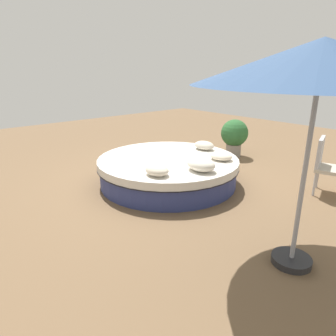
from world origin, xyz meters
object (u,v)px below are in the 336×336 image
at_px(throw_pillow_1, 201,164).
at_px(round_bed, 168,170).
at_px(throw_pillow_2, 221,156).
at_px(planter, 234,135).
at_px(throw_pillow_0, 157,170).
at_px(patio_chair, 326,162).
at_px(throw_pillow_3, 204,145).
at_px(patio_umbrella, 321,63).

bearing_deg(throw_pillow_1, round_bed, 175.47).
bearing_deg(throw_pillow_2, planter, 120.60).
bearing_deg(round_bed, throw_pillow_2, 42.14).
bearing_deg(throw_pillow_1, throw_pillow_0, -113.99).
bearing_deg(planter, throw_pillow_2, -59.40).
relative_size(throw_pillow_2, patio_chair, 0.44).
xyz_separation_m(patio_chair, planter, (-2.46, 0.69, -0.02)).
distance_m(throw_pillow_0, throw_pillow_3, 1.82).
relative_size(throw_pillow_1, patio_chair, 0.53).
relative_size(throw_pillow_1, planter, 0.57).
bearing_deg(patio_chair, throw_pillow_2, -70.34).
height_order(round_bed, throw_pillow_2, throw_pillow_2).
height_order(patio_chair, planter, patio_chair).
distance_m(throw_pillow_0, planter, 3.31).
xyz_separation_m(throw_pillow_0, planter, (-0.92, 3.18, -0.05)).
bearing_deg(round_bed, throw_pillow_1, -4.53).
bearing_deg(patio_umbrella, planter, 136.09).
xyz_separation_m(throw_pillow_0, throw_pillow_2, (0.12, 1.41, -0.01)).
relative_size(throw_pillow_1, throw_pillow_2, 1.21).
xyz_separation_m(throw_pillow_1, throw_pillow_3, (-0.89, 1.04, -0.02)).
height_order(throw_pillow_0, throw_pillow_3, throw_pillow_3).
bearing_deg(patio_umbrella, throw_pillow_0, -175.80).
bearing_deg(throw_pillow_1, planter, 116.15).
xyz_separation_m(throw_pillow_1, planter, (-1.23, 2.50, -0.07)).
relative_size(round_bed, planter, 2.87).
relative_size(round_bed, patio_umbrella, 1.10).
relative_size(throw_pillow_2, throw_pillow_3, 0.96).
relative_size(throw_pillow_0, planter, 0.46).
bearing_deg(patio_chair, patio_umbrella, -1.68).
bearing_deg(throw_pillow_1, throw_pillow_2, 103.91).
bearing_deg(round_bed, throw_pillow_3, 88.81).
bearing_deg(throw_pillow_0, throw_pillow_2, 85.05).
height_order(throw_pillow_0, patio_umbrella, patio_umbrella).
bearing_deg(patio_umbrella, throw_pillow_2, 149.13).
xyz_separation_m(throw_pillow_2, planter, (-1.05, 1.77, -0.03)).
xyz_separation_m(throw_pillow_3, patio_chair, (2.12, 0.77, -0.03)).
xyz_separation_m(throw_pillow_3, patio_umbrella, (2.80, -1.56, 1.56)).
height_order(throw_pillow_1, patio_umbrella, patio_umbrella).
height_order(throw_pillow_0, planter, planter).
distance_m(round_bed, patio_umbrella, 3.44).
distance_m(throw_pillow_2, patio_chair, 1.78).
height_order(throw_pillow_2, planter, planter).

